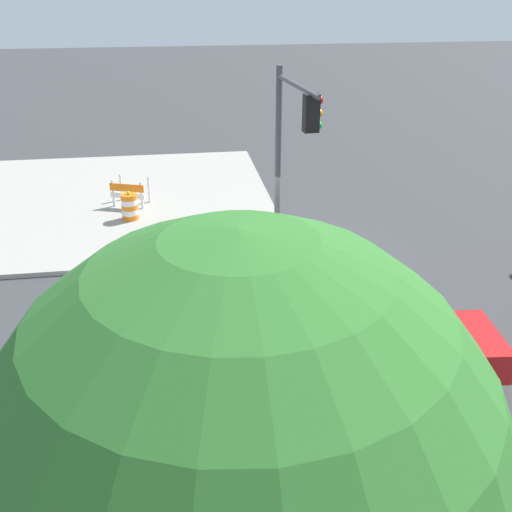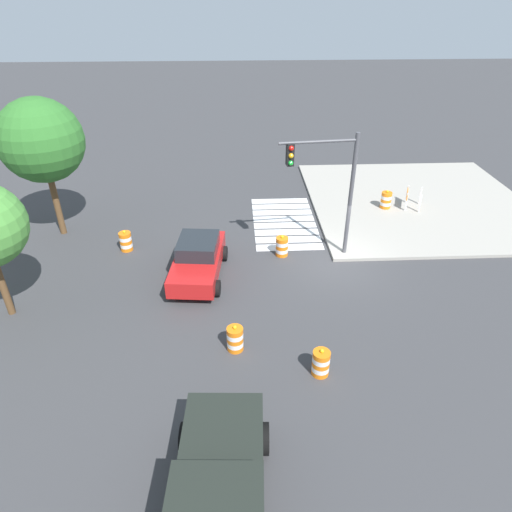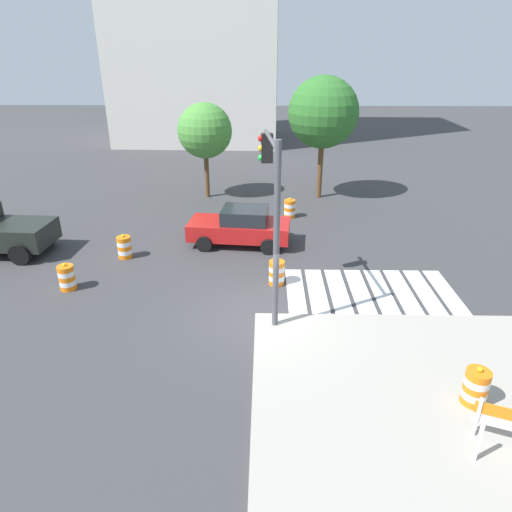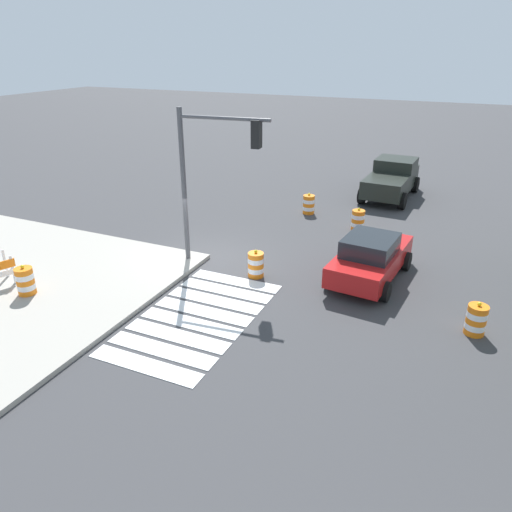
# 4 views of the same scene
# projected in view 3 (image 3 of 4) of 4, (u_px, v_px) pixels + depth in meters

# --- Properties ---
(ground_plane) EXTENTS (120.00, 120.00, 0.00)m
(ground_plane) POSITION_uv_depth(u_px,v_px,m) (255.00, 317.00, 14.26)
(ground_plane) COLOR #38383A
(crosswalk_stripes) EXTENTS (5.85, 3.20, 0.02)m
(crosswalk_stripes) POSITION_uv_depth(u_px,v_px,m) (370.00, 291.00, 15.82)
(crosswalk_stripes) COLOR silver
(crosswalk_stripes) RESTS_ON ground
(sports_car) EXTENTS (4.46, 2.45, 1.63)m
(sports_car) POSITION_uv_depth(u_px,v_px,m) (241.00, 226.00, 19.33)
(sports_car) COLOR red
(sports_car) RESTS_ON ground
(traffic_barrel_near_corner) EXTENTS (0.56, 0.56, 1.02)m
(traffic_barrel_near_corner) POSITION_uv_depth(u_px,v_px,m) (277.00, 273.00, 16.11)
(traffic_barrel_near_corner) COLOR orange
(traffic_barrel_near_corner) RESTS_ON ground
(traffic_barrel_crosswalk_end) EXTENTS (0.56, 0.56, 1.02)m
(traffic_barrel_crosswalk_end) POSITION_uv_depth(u_px,v_px,m) (67.00, 277.00, 15.77)
(traffic_barrel_crosswalk_end) COLOR orange
(traffic_barrel_crosswalk_end) RESTS_ON ground
(traffic_barrel_median_near) EXTENTS (0.56, 0.56, 1.02)m
(traffic_barrel_median_near) POSITION_uv_depth(u_px,v_px,m) (290.00, 209.00, 22.63)
(traffic_barrel_median_near) COLOR orange
(traffic_barrel_median_near) RESTS_ON ground
(traffic_barrel_median_far) EXTENTS (0.56, 0.56, 1.02)m
(traffic_barrel_median_far) POSITION_uv_depth(u_px,v_px,m) (124.00, 247.00, 18.20)
(traffic_barrel_median_far) COLOR orange
(traffic_barrel_median_far) RESTS_ON ground
(traffic_barrel_on_sidewalk) EXTENTS (0.56, 0.56, 1.02)m
(traffic_barrel_on_sidewalk) POSITION_uv_depth(u_px,v_px,m) (476.00, 387.00, 10.42)
(traffic_barrel_on_sidewalk) COLOR orange
(traffic_barrel_on_sidewalk) RESTS_ON sidewalk_corner
(construction_barricade) EXTENTS (1.43, 1.16, 1.00)m
(construction_barricade) POSITION_uv_depth(u_px,v_px,m) (508.00, 427.00, 9.17)
(construction_barricade) COLOR silver
(construction_barricade) RESTS_ON sidewalk_corner
(traffic_light_pole) EXTENTS (0.65, 3.28, 5.50)m
(traffic_light_pole) POSITION_uv_depth(u_px,v_px,m) (272.00, 193.00, 13.11)
(traffic_light_pole) COLOR #4C4C51
(traffic_light_pole) RESTS_ON sidewalk_corner
(street_tree_streetside_near) EXTENTS (2.97, 2.97, 5.20)m
(street_tree_streetside_near) POSITION_uv_depth(u_px,v_px,m) (205.00, 131.00, 24.48)
(street_tree_streetside_near) COLOR brown
(street_tree_streetside_near) RESTS_ON ground
(street_tree_streetside_mid) EXTENTS (3.77, 3.77, 6.57)m
(street_tree_streetside_mid) POSITION_uv_depth(u_px,v_px,m) (323.00, 113.00, 24.01)
(street_tree_streetside_mid) COLOR brown
(street_tree_streetside_mid) RESTS_ON ground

